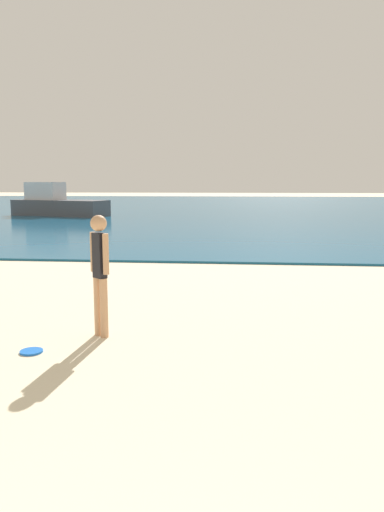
{
  "coord_description": "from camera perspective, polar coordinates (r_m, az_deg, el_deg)",
  "views": [
    {
      "loc": [
        0.33,
        0.6,
        2.07
      ],
      "look_at": [
        -0.45,
        8.94,
        0.82
      ],
      "focal_mm": 34.47,
      "sensor_mm": 36.0,
      "label": 1
    }
  ],
  "objects": [
    {
      "name": "person_standing",
      "position": [
        6.68,
        -10.65,
        -1.41
      ],
      "size": [
        0.31,
        0.28,
        1.65
      ],
      "rotation": [
        0.0,
        0.0,
        5.57
      ],
      "color": "tan",
      "rests_on": "ground"
    },
    {
      "name": "frisbee",
      "position": [
        6.47,
        -18.14,
        -10.48
      ],
      "size": [
        0.28,
        0.28,
        0.03
      ],
      "primitive_type": "cylinder",
      "color": "blue",
      "rests_on": "ground"
    },
    {
      "name": "boat_near",
      "position": [
        31.33,
        -15.4,
        5.83
      ],
      "size": [
        6.28,
        3.58,
        2.03
      ],
      "rotation": [
        0.0,
        0.0,
        -0.3
      ],
      "color": "#4C4C51",
      "rests_on": "water"
    },
    {
      "name": "water",
      "position": [
        42.52,
        4.93,
        5.75
      ],
      "size": [
        160.0,
        60.0,
        0.06
      ],
      "primitive_type": "cube",
      "color": "#14567F",
      "rests_on": "ground"
    }
  ]
}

